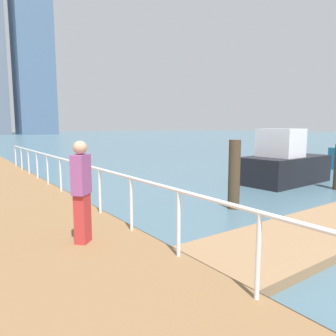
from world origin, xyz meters
The scene contains 5 objects.
ground_plane centered at (0.00, 20.00, 0.00)m, with size 300.00×300.00×0.00m, color #476675.
boardwalk_railing centered at (-3.15, 8.01, 1.23)m, with size 0.06×27.50×1.08m.
dock_piling_4 centered at (0.86, 10.56, 1.03)m, with size 0.35×0.35×2.05m, color #473826.
moored_boat_1 centered at (5.85, 12.28, 0.83)m, with size 4.27×2.19×2.35m.
pedestrian_0 centered at (-4.16, 9.45, 1.34)m, with size 0.41×0.41×1.79m.
Camera 1 is at (-6.02, 4.26, 2.42)m, focal length 33.44 mm.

